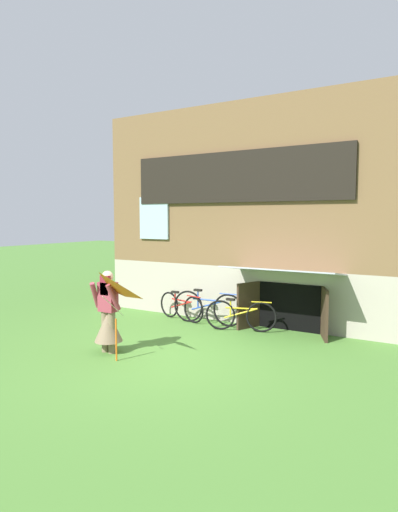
% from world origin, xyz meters
% --- Properties ---
extents(ground_plane, '(60.00, 60.00, 0.00)m').
position_xyz_m(ground_plane, '(0.00, 0.00, 0.00)').
color(ground_plane, '#4C7F33').
extents(log_house, '(7.47, 6.01, 5.21)m').
position_xyz_m(log_house, '(0.00, 5.44, 2.60)').
color(log_house, '#ADA393').
rests_on(log_house, ground_plane).
extents(person, '(0.61, 0.52, 1.53)m').
position_xyz_m(person, '(-1.01, -0.28, 0.64)').
color(person, '#7F6B51').
rests_on(person, ground_plane).
extents(kite, '(0.95, 0.93, 1.48)m').
position_xyz_m(kite, '(-0.75, -0.78, 1.21)').
color(kite, orange).
rests_on(kite, ground_plane).
extents(bicycle_yellow, '(1.53, 0.50, 0.72)m').
position_xyz_m(bicycle_yellow, '(0.46, 2.36, 0.35)').
color(bicycle_yellow, black).
rests_on(bicycle_yellow, ground_plane).
extents(bicycle_blue, '(1.80, 0.19, 0.82)m').
position_xyz_m(bicycle_blue, '(-0.47, 2.54, 0.40)').
color(bicycle_blue, black).
rests_on(bicycle_blue, ground_plane).
extents(bicycle_red, '(1.48, 0.41, 0.69)m').
position_xyz_m(bicycle_red, '(-1.24, 2.57, 0.34)').
color(bicycle_red, black).
rests_on(bicycle_red, ground_plane).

